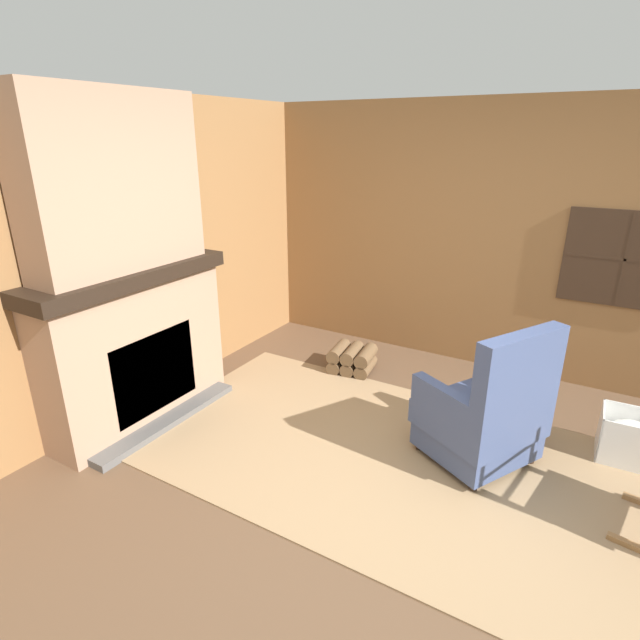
{
  "coord_description": "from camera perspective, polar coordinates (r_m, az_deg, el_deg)",
  "views": [
    {
      "loc": [
        0.85,
        -2.36,
        2.19
      ],
      "look_at": [
        -0.9,
        0.61,
        0.9
      ],
      "focal_mm": 28.0,
      "sensor_mm": 36.0,
      "label": 1
    }
  ],
  "objects": [
    {
      "name": "wood_panel_wall_back",
      "position": [
        4.97,
        20.74,
        8.32
      ],
      "size": [
        5.45,
        0.09,
        2.51
      ],
      "color": "olive",
      "rests_on": "ground"
    },
    {
      "name": "area_rug",
      "position": [
        3.73,
        9.36,
        -15.62
      ],
      "size": [
        3.93,
        2.05,
        0.01
      ],
      "color": "#997A56",
      "rests_on": "ground"
    },
    {
      "name": "decorative_plate_on_mantel",
      "position": [
        4.01,
        -22.19,
        7.35
      ],
      "size": [
        0.07,
        0.26,
        0.26
      ],
      "color": "#336093",
      "rests_on": "fireplace_hearth"
    },
    {
      "name": "fireplace_hearth",
      "position": [
        4.18,
        -20.17,
        -2.86
      ],
      "size": [
        0.6,
        1.61,
        1.25
      ],
      "color": "#9E7A60",
      "rests_on": "ground"
    },
    {
      "name": "armchair",
      "position": [
        3.68,
        18.34,
        -10.3
      ],
      "size": [
        0.92,
        0.94,
        1.05
      ],
      "rotation": [
        0.0,
        0.0,
        2.64
      ],
      "color": "#3D4C75",
      "rests_on": "ground"
    },
    {
      "name": "oil_lamp_vase",
      "position": [
        3.78,
        -26.55,
        5.46
      ],
      "size": [
        0.12,
        0.12,
        0.26
      ],
      "color": "#47708E",
      "rests_on": "fireplace_hearth"
    },
    {
      "name": "firewood_stack",
      "position": [
        4.9,
        3.69,
        -4.47
      ],
      "size": [
        0.46,
        0.42,
        0.25
      ],
      "rotation": [
        0.0,
        0.0,
        0.15
      ],
      "color": "brown",
      "rests_on": "ground"
    },
    {
      "name": "wood_panel_wall_left",
      "position": [
        4.17,
        -23.33,
        5.85
      ],
      "size": [
        0.06,
        5.45,
        2.51
      ],
      "color": "olive",
      "rests_on": "ground"
    },
    {
      "name": "storage_case",
      "position": [
        4.3,
        -16.92,
        8.08
      ],
      "size": [
        0.13,
        0.27,
        0.15
      ],
      "color": "gray",
      "rests_on": "fireplace_hearth"
    },
    {
      "name": "chimney_breast",
      "position": [
        3.9,
        -22.57,
        14.31
      ],
      "size": [
        0.34,
        1.33,
        1.24
      ],
      "color": "#9E7A60",
      "rests_on": "fireplace_hearth"
    },
    {
      "name": "laundry_basket",
      "position": [
        4.22,
        32.01,
        -11.37
      ],
      "size": [
        0.42,
        0.35,
        0.36
      ],
      "rotation": [
        0.0,
        0.0,
        0.03
      ],
      "color": "white",
      "rests_on": "ground"
    },
    {
      "name": "ground_plane",
      "position": [
        3.33,
        8.67,
        -20.88
      ],
      "size": [
        14.0,
        14.0,
        0.0
      ],
      "primitive_type": "plane",
      "color": "brown"
    }
  ]
}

